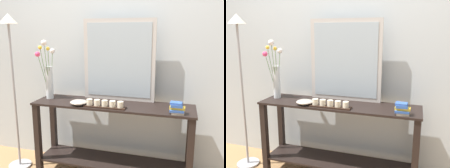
# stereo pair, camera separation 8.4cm
# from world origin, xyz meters

# --- Properties ---
(wall_back) EXTENTS (6.40, 0.08, 2.70)m
(wall_back) POSITION_xyz_m (0.00, 0.32, 1.35)
(wall_back) COLOR #B2BCC1
(wall_back) RESTS_ON ground
(console_table) EXTENTS (1.55, 0.40, 0.78)m
(console_table) POSITION_xyz_m (0.00, 0.00, 0.47)
(console_table) COLOR black
(console_table) RESTS_ON ground
(mirror_leaning) EXTENTS (0.72, 0.03, 0.81)m
(mirror_leaning) POSITION_xyz_m (0.02, 0.17, 1.18)
(mirror_leaning) COLOR #B7B2AD
(mirror_leaning) RESTS_ON console_table
(tall_vase_left) EXTENTS (0.15, 0.21, 0.60)m
(tall_vase_left) POSITION_xyz_m (-0.68, 0.02, 1.02)
(tall_vase_left) COLOR silver
(tall_vase_left) RESTS_ON console_table
(candle_tray) EXTENTS (0.39, 0.09, 0.07)m
(candle_tray) POSITION_xyz_m (-0.03, -0.13, 0.80)
(candle_tray) COLOR black
(candle_tray) RESTS_ON console_table
(decorative_bowl) EXTENTS (0.16, 0.16, 0.05)m
(decorative_bowl) POSITION_xyz_m (-0.29, -0.12, 0.80)
(decorative_bowl) COLOR #9E9389
(decorative_bowl) RESTS_ON console_table
(book_stack) EXTENTS (0.13, 0.09, 0.10)m
(book_stack) POSITION_xyz_m (0.61, -0.13, 0.82)
(book_stack) COLOR #B2A893
(book_stack) RESTS_ON console_table
(floor_lamp) EXTENTS (0.24, 0.24, 1.63)m
(floor_lamp) POSITION_xyz_m (-1.04, -0.08, 1.11)
(floor_lamp) COLOR #9E9EA3
(floor_lamp) RESTS_ON ground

